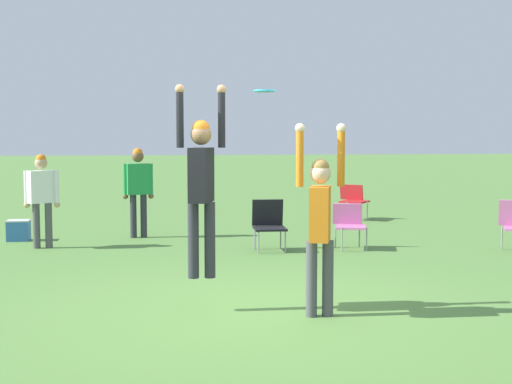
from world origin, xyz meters
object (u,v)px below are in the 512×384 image
(cooler_box, at_px, (19,230))
(camping_chair_1, at_px, (349,222))
(person_jumping, at_px, (201,176))
(person_spectator_near, at_px, (42,192))
(person_spectator_far, at_px, (138,184))
(frisbee, at_px, (265,91))
(person_defending, at_px, (320,215))
(camping_chair_3, at_px, (269,222))
(camping_chair_2, at_px, (353,199))

(cooler_box, bearing_deg, camping_chair_1, -16.73)
(person_jumping, height_order, person_spectator_near, person_jumping)
(person_spectator_near, xyz_separation_m, cooler_box, (-0.57, 0.95, -0.77))
(cooler_box, bearing_deg, person_spectator_far, 2.50)
(person_spectator_near, xyz_separation_m, person_spectator_far, (1.59, 1.04, 0.05))
(frisbee, distance_m, person_spectator_near, 6.08)
(person_defending, xyz_separation_m, camping_chair_3, (0.16, 4.40, -0.61))
(person_jumping, distance_m, camping_chair_1, 4.95)
(person_defending, height_order, camping_chair_3, person_defending)
(person_defending, xyz_separation_m, frisbee, (-0.58, 0.08, 1.31))
(person_jumping, relative_size, person_spectator_far, 1.25)
(frisbee, distance_m, camping_chair_3, 4.78)
(camping_chair_1, height_order, person_spectator_far, person_spectator_far)
(camping_chair_1, height_order, person_spectator_near, person_spectator_near)
(camping_chair_1, bearing_deg, person_jumping, 72.70)
(frisbee, relative_size, camping_chair_2, 0.27)
(camping_chair_1, relative_size, person_spectator_near, 0.47)
(cooler_box, bearing_deg, camping_chair_2, 18.17)
(person_jumping, relative_size, person_spectator_near, 1.31)
(person_spectator_far, xyz_separation_m, cooler_box, (-2.17, -0.09, -0.82))
(camping_chair_3, bearing_deg, person_defending, 89.23)
(person_defending, distance_m, cooler_box, 7.45)
(person_defending, height_order, person_spectator_near, person_defending)
(person_jumping, relative_size, camping_chair_1, 2.77)
(frisbee, bearing_deg, cooler_box, 121.12)
(person_spectator_near, relative_size, cooler_box, 4.02)
(person_jumping, distance_m, person_defending, 1.35)
(frisbee, relative_size, person_spectator_far, 0.14)
(person_defending, height_order, camping_chair_2, person_defending)
(person_jumping, distance_m, cooler_box, 6.56)
(person_spectator_far, bearing_deg, frisbee, -89.97)
(person_defending, bearing_deg, camping_chair_3, -164.25)
(camping_chair_3, relative_size, cooler_box, 2.12)
(camping_chair_2, height_order, person_spectator_near, person_spectator_near)
(camping_chair_2, xyz_separation_m, camping_chair_3, (-2.59, -3.97, -0.01))
(camping_chair_1, distance_m, person_spectator_near, 5.26)
(frisbee, distance_m, camping_chair_1, 5.16)
(cooler_box, bearing_deg, camping_chair_3, -21.17)
(camping_chair_3, xyz_separation_m, cooler_box, (-4.37, 1.69, -0.29))
(person_jumping, relative_size, cooler_box, 5.26)
(camping_chair_2, bearing_deg, camping_chair_1, 111.45)
(camping_chair_1, xyz_separation_m, camping_chair_2, (1.21, 4.01, 0.03))
(camping_chair_1, xyz_separation_m, cooler_box, (-5.75, 1.73, -0.26))
(frisbee, relative_size, cooler_box, 0.58)
(person_jumping, relative_size, camping_chair_3, 2.48)
(frisbee, xyz_separation_m, cooler_box, (-3.63, 6.01, -2.20))
(camping_chair_1, relative_size, camping_chair_2, 0.89)
(camping_chair_3, bearing_deg, camping_chair_2, -121.82)
(person_jumping, height_order, camping_chair_1, person_jumping)
(camping_chair_1, bearing_deg, frisbee, 81.24)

